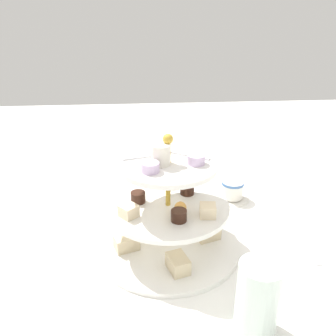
{
  "coord_description": "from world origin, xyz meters",
  "views": [
    {
      "loc": [
        0.05,
        0.65,
        0.48
      ],
      "look_at": [
        0.0,
        0.0,
        0.18
      ],
      "focal_mm": 39.56,
      "sensor_mm": 36.0,
      "label": 1
    }
  ],
  "objects_px": {
    "tiered_serving_stand": "(168,216)",
    "water_glass_tall_right": "(258,299)",
    "water_glass_short_left": "(181,180)",
    "teacup_with_saucer": "(232,191)",
    "butter_knife_right": "(307,238)",
    "butter_knife_left": "(28,323)"
  },
  "relations": [
    {
      "from": "tiered_serving_stand",
      "to": "water_glass_tall_right",
      "type": "distance_m",
      "value": 0.26
    },
    {
      "from": "tiered_serving_stand",
      "to": "water_glass_short_left",
      "type": "height_order",
      "value": "tiered_serving_stand"
    },
    {
      "from": "teacup_with_saucer",
      "to": "tiered_serving_stand",
      "type": "bearing_deg",
      "value": 46.71
    },
    {
      "from": "water_glass_short_left",
      "to": "butter_knife_right",
      "type": "relative_size",
      "value": 0.4
    },
    {
      "from": "water_glass_tall_right",
      "to": "water_glass_short_left",
      "type": "xyz_separation_m",
      "value": [
        0.07,
        -0.48,
        -0.03
      ]
    },
    {
      "from": "tiered_serving_stand",
      "to": "water_glass_short_left",
      "type": "relative_size",
      "value": 4.45
    },
    {
      "from": "water_glass_tall_right",
      "to": "butter_knife_left",
      "type": "xyz_separation_m",
      "value": [
        0.36,
        -0.04,
        -0.06
      ]
    },
    {
      "from": "teacup_with_saucer",
      "to": "water_glass_short_left",
      "type": "bearing_deg",
      "value": -22.7
    },
    {
      "from": "water_glass_tall_right",
      "to": "water_glass_short_left",
      "type": "bearing_deg",
      "value": -82.15
    },
    {
      "from": "teacup_with_saucer",
      "to": "butter_knife_left",
      "type": "relative_size",
      "value": 0.53
    },
    {
      "from": "butter_knife_left",
      "to": "tiered_serving_stand",
      "type": "bearing_deg",
      "value": 92.48
    },
    {
      "from": "tiered_serving_stand",
      "to": "water_glass_tall_right",
      "type": "relative_size",
      "value": 2.38
    },
    {
      "from": "tiered_serving_stand",
      "to": "butter_knife_left",
      "type": "xyz_separation_m",
      "value": [
        0.24,
        0.19,
        -0.08
      ]
    },
    {
      "from": "tiered_serving_stand",
      "to": "butter_knife_left",
      "type": "relative_size",
      "value": 1.78
    },
    {
      "from": "butter_knife_left",
      "to": "butter_knife_right",
      "type": "height_order",
      "value": "same"
    },
    {
      "from": "water_glass_tall_right",
      "to": "butter_knife_right",
      "type": "bearing_deg",
      "value": -128.83
    },
    {
      "from": "tiered_serving_stand",
      "to": "water_glass_tall_right",
      "type": "bearing_deg",
      "value": 118.01
    },
    {
      "from": "water_glass_tall_right",
      "to": "water_glass_short_left",
      "type": "height_order",
      "value": "water_glass_tall_right"
    },
    {
      "from": "water_glass_tall_right",
      "to": "water_glass_short_left",
      "type": "distance_m",
      "value": 0.48
    },
    {
      "from": "teacup_with_saucer",
      "to": "butter_knife_left",
      "type": "xyz_separation_m",
      "value": [
        0.43,
        0.38,
        -0.02
      ]
    },
    {
      "from": "butter_knife_left",
      "to": "water_glass_tall_right",
      "type": "bearing_deg",
      "value": 48.57
    },
    {
      "from": "teacup_with_saucer",
      "to": "butter_knife_right",
      "type": "bearing_deg",
      "value": 122.53
    }
  ]
}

